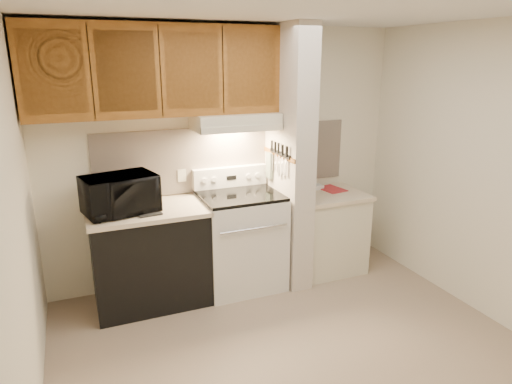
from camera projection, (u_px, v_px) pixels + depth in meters
floor at (293, 348)px, 3.58m from camera, size 3.60×3.60×0.00m
ceiling at (302, 7)px, 2.87m from camera, size 3.60×3.60×0.00m
wall_back at (228, 156)px, 4.55m from camera, size 3.60×2.50×0.02m
wall_left at (12, 232)px, 2.57m from camera, size 0.02×3.00×2.50m
wall_right at (485, 173)px, 3.88m from camera, size 0.02×3.00×2.50m
backsplash at (228, 158)px, 4.55m from camera, size 2.60×0.02×0.63m
range_body at (241, 242)px, 4.47m from camera, size 0.76×0.65×0.92m
oven_window at (253, 250)px, 4.18m from camera, size 0.50×0.01×0.30m
oven_handle at (254, 229)px, 4.08m from camera, size 0.65×0.02×0.02m
cooktop at (240, 195)px, 4.34m from camera, size 0.74×0.64×0.03m
range_backguard at (230, 177)px, 4.56m from camera, size 0.76×0.08×0.20m
range_display at (231, 178)px, 4.52m from camera, size 0.10×0.01×0.04m
range_knob_left_outer at (204, 181)px, 4.42m from camera, size 0.05×0.02×0.05m
range_knob_left_inner at (214, 180)px, 4.45m from camera, size 0.05×0.02×0.05m
range_knob_right_inner at (248, 176)px, 4.58m from camera, size 0.05×0.02×0.05m
range_knob_right_outer at (258, 175)px, 4.62m from camera, size 0.05×0.02×0.05m
dishwasher_front at (150, 258)px, 4.17m from camera, size 1.00×0.63×0.87m
left_countertop at (147, 211)px, 4.04m from camera, size 1.04×0.67×0.04m
spoon_rest at (151, 215)px, 3.85m from camera, size 0.20×0.08×0.01m
teal_jar at (103, 201)px, 4.08m from camera, size 0.10×0.10×0.10m
outlet at (182, 176)px, 4.40m from camera, size 0.08×0.01×0.12m
microwave at (120, 194)px, 3.89m from camera, size 0.67×0.53×0.33m
partition_pillar at (289, 159)px, 4.43m from camera, size 0.22×0.70×2.50m
pillar_trim at (278, 155)px, 4.37m from camera, size 0.01×0.70×0.04m
knife_strip at (280, 154)px, 4.32m from camera, size 0.02×0.42×0.04m
knife_blade_a at (286, 167)px, 4.21m from camera, size 0.01×0.03×0.16m
knife_handle_a at (287, 152)px, 4.15m from camera, size 0.02×0.02×0.10m
knife_blade_b at (282, 167)px, 4.28m from camera, size 0.01×0.04×0.18m
knife_handle_b at (283, 150)px, 4.23m from camera, size 0.02×0.02×0.10m
knife_blade_c at (279, 166)px, 4.34m from camera, size 0.01×0.04×0.20m
knife_handle_c at (279, 148)px, 4.31m from camera, size 0.02×0.02×0.10m
knife_blade_d at (276, 162)px, 4.41m from camera, size 0.01×0.04×0.16m
knife_handle_d at (275, 147)px, 4.37m from camera, size 0.02×0.02×0.10m
knife_blade_e at (272, 161)px, 4.50m from camera, size 0.01×0.04×0.18m
knife_handle_e at (272, 145)px, 4.45m from camera, size 0.02×0.02×0.10m
oven_mitt at (270, 165)px, 4.56m from camera, size 0.03×0.11×0.26m
right_cab_base at (326, 233)px, 4.84m from camera, size 0.70×0.60×0.81m
right_countertop at (328, 195)px, 4.72m from camera, size 0.74×0.64×0.04m
red_folder at (331, 189)px, 4.84m from camera, size 0.26×0.32×0.01m
white_box at (315, 187)px, 4.85m from camera, size 0.17×0.12×0.04m
range_hood at (235, 121)px, 4.25m from camera, size 0.78×0.44×0.15m
hood_lip at (243, 129)px, 4.08m from camera, size 0.78×0.04×0.06m
upper_cabinets at (157, 71)px, 3.91m from camera, size 2.18×0.33×0.77m
cab_door_a at (53, 72)px, 3.47m from camera, size 0.46×0.01×0.63m
cab_gap_a at (91, 72)px, 3.57m from camera, size 0.01×0.01×0.73m
cab_door_b at (126, 72)px, 3.67m from camera, size 0.46×0.01×0.63m
cab_gap_b at (160, 71)px, 3.77m from camera, size 0.01×0.01×0.73m
cab_door_c at (192, 71)px, 3.87m from camera, size 0.46×0.01×0.63m
cab_gap_c at (223, 71)px, 3.97m from camera, size 0.01×0.01×0.73m
cab_door_d at (252, 70)px, 4.07m from camera, size 0.46×0.01×0.63m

